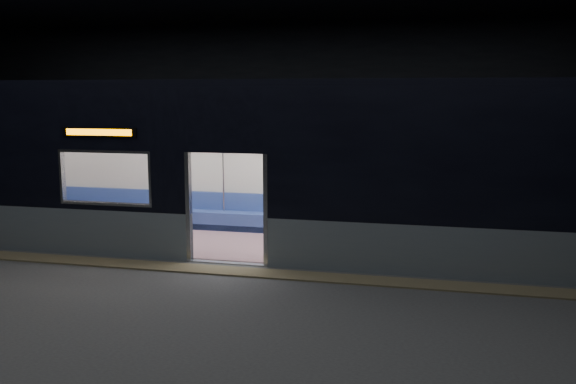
% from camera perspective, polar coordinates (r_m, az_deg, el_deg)
% --- Properties ---
extents(station_floor, '(24.00, 14.00, 0.01)m').
position_cam_1_polar(station_floor, '(10.42, -7.52, -8.23)').
color(station_floor, '#47494C').
rests_on(station_floor, ground).
extents(station_envelope, '(24.00, 14.00, 5.00)m').
position_cam_1_polar(station_envelope, '(9.96, -7.98, 12.35)').
color(station_envelope, black).
rests_on(station_envelope, station_floor).
extents(tactile_strip, '(22.80, 0.50, 0.03)m').
position_cam_1_polar(tactile_strip, '(10.91, -6.51, -7.30)').
color(tactile_strip, '#8C7F59').
rests_on(tactile_strip, station_floor).
extents(metro_car, '(18.00, 3.04, 3.35)m').
position_cam_1_polar(metro_car, '(12.42, -3.60, 3.39)').
color(metro_car, gray).
rests_on(metro_car, station_floor).
extents(passenger, '(0.42, 0.67, 1.32)m').
position_cam_1_polar(passenger, '(13.25, 2.91, -0.90)').
color(passenger, black).
rests_on(passenger, metro_car).
extents(handbag, '(0.34, 0.31, 0.14)m').
position_cam_1_polar(handbag, '(13.07, 2.65, -1.53)').
color(handbag, black).
rests_on(handbag, passenger).
extents(transit_map, '(0.92, 0.03, 0.60)m').
position_cam_1_polar(transit_map, '(13.26, 14.54, 1.76)').
color(transit_map, white).
rests_on(transit_map, metro_car).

